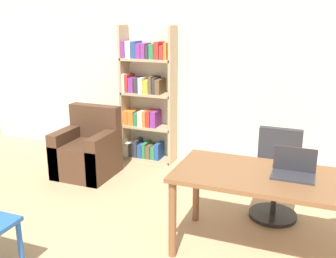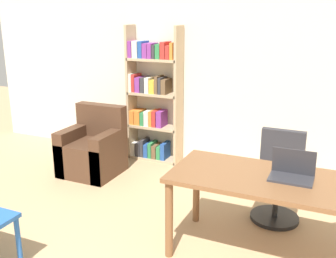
{
  "view_description": "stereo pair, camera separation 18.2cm",
  "coord_description": "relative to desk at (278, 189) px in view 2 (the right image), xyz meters",
  "views": [
    {
      "loc": [
        1.28,
        -0.71,
        2.09
      ],
      "look_at": [
        -0.07,
        2.72,
        1.01
      ],
      "focal_mm": 42.0,
      "sensor_mm": 36.0,
      "label": 1
    },
    {
      "loc": [
        1.45,
        -0.64,
        2.09
      ],
      "look_at": [
        -0.07,
        2.72,
        1.01
      ],
      "focal_mm": 42.0,
      "sensor_mm": 36.0,
      "label": 2
    }
  ],
  "objects": [
    {
      "name": "bookshelf",
      "position": [
        -2.1,
        1.82,
        0.24
      ],
      "size": [
        0.79,
        0.28,
        1.95
      ],
      "color": "tan",
      "rests_on": "ground_plane"
    },
    {
      "name": "laptop",
      "position": [
        0.09,
        0.05,
        0.15
      ],
      "size": [
        0.36,
        0.23,
        0.25
      ],
      "color": "#2D2D33",
      "rests_on": "desk"
    },
    {
      "name": "office_chair",
      "position": [
        -0.11,
        0.78,
        -0.25
      ],
      "size": [
        0.5,
        0.5,
        0.94
      ],
      "color": "black",
      "rests_on": "ground_plane"
    },
    {
      "name": "wall_back",
      "position": [
        -1.05,
        2.01,
        0.68
      ],
      "size": [
        8.0,
        0.06,
        2.7
      ],
      "color": "beige",
      "rests_on": "ground_plane"
    },
    {
      "name": "desk",
      "position": [
        0.0,
        0.0,
        0.0
      ],
      "size": [
        1.84,
        0.81,
        0.76
      ],
      "color": "brown",
      "rests_on": "ground_plane"
    },
    {
      "name": "armchair",
      "position": [
        -2.59,
        1.0,
        -0.36
      ],
      "size": [
        0.73,
        0.7,
        0.91
      ],
      "color": "#472D1E",
      "rests_on": "ground_plane"
    }
  ]
}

